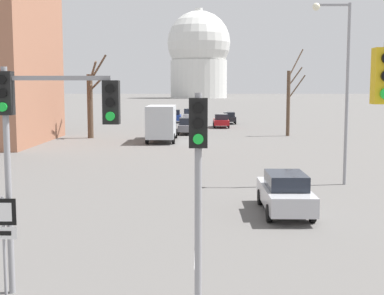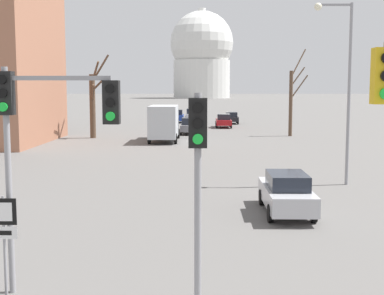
% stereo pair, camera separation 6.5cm
% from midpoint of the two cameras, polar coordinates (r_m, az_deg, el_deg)
% --- Properties ---
extents(lane_stripe_1, '(0.16, 2.00, 0.01)m').
position_cam_midpoint_polar(lane_stripe_1, '(15.10, 0.75, -11.64)').
color(lane_stripe_1, silver).
rests_on(lane_stripe_1, ground_plane).
extents(lane_stripe_2, '(0.16, 2.00, 0.01)m').
position_cam_midpoint_polar(lane_stripe_2, '(19.43, 0.82, -7.52)').
color(lane_stripe_2, silver).
rests_on(lane_stripe_2, ground_plane).
extents(lane_stripe_3, '(0.16, 2.00, 0.01)m').
position_cam_midpoint_polar(lane_stripe_3, '(23.82, 0.87, -4.91)').
color(lane_stripe_3, silver).
rests_on(lane_stripe_3, ground_plane).
extents(lane_stripe_4, '(0.16, 2.00, 0.01)m').
position_cam_midpoint_polar(lane_stripe_4, '(28.24, 0.90, -3.12)').
color(lane_stripe_4, silver).
rests_on(lane_stripe_4, ground_plane).
extents(lane_stripe_5, '(0.16, 2.00, 0.01)m').
position_cam_midpoint_polar(lane_stripe_5, '(32.69, 0.92, -1.81)').
color(lane_stripe_5, silver).
rests_on(lane_stripe_5, ground_plane).
extents(lane_stripe_6, '(0.16, 2.00, 0.01)m').
position_cam_midpoint_polar(lane_stripe_6, '(37.15, 0.94, -0.82)').
color(lane_stripe_6, silver).
rests_on(lane_stripe_6, ground_plane).
extents(lane_stripe_7, '(0.16, 2.00, 0.01)m').
position_cam_midpoint_polar(lane_stripe_7, '(41.62, 0.95, -0.04)').
color(lane_stripe_7, silver).
rests_on(lane_stripe_7, ground_plane).
extents(lane_stripe_8, '(0.16, 2.00, 0.01)m').
position_cam_midpoint_polar(lane_stripe_8, '(46.09, 0.96, 0.59)').
color(lane_stripe_8, silver).
rests_on(lane_stripe_8, ground_plane).
extents(traffic_signal_near_left, '(2.71, 0.34, 5.14)m').
position_cam_midpoint_polar(traffic_signal_near_left, '(12.28, -15.47, 2.61)').
color(traffic_signal_near_left, gray).
rests_on(traffic_signal_near_left, ground_plane).
extents(traffic_signal_centre_tall, '(0.36, 0.34, 4.58)m').
position_cam_midpoint_polar(traffic_signal_centre_tall, '(10.39, 0.81, -1.73)').
color(traffic_signal_centre_tall, gray).
rests_on(traffic_signal_centre_tall, ground_plane).
extents(route_sign_post, '(0.60, 0.08, 2.29)m').
position_cam_midpoint_polar(route_sign_post, '(12.74, -19.30, -8.18)').
color(route_sign_post, gray).
rests_on(route_sign_post, ground_plane).
extents(street_lamp_right, '(1.84, 0.36, 8.63)m').
position_cam_midpoint_polar(street_lamp_right, '(26.55, 15.90, 7.35)').
color(street_lamp_right, gray).
rests_on(street_lamp_right, ground_plane).
extents(sedan_near_left, '(1.74, 3.91, 1.52)m').
position_cam_midpoint_polar(sedan_near_left, '(69.49, 4.25, 3.19)').
color(sedan_near_left, black).
rests_on(sedan_near_left, ground_plane).
extents(sedan_near_right, '(1.69, 4.46, 1.55)m').
position_cam_midpoint_polar(sedan_near_right, '(20.27, 10.12, -4.76)').
color(sedan_near_right, '#B7B7BC').
rests_on(sedan_near_right, ground_plane).
extents(sedan_mid_centre, '(1.85, 3.89, 1.73)m').
position_cam_midpoint_polar(sedan_mid_centre, '(71.77, -1.59, 3.36)').
color(sedan_mid_centre, navy).
rests_on(sedan_mid_centre, ground_plane).
extents(sedan_far_left, '(1.83, 4.49, 1.61)m').
position_cam_midpoint_polar(sedan_far_left, '(62.82, 3.41, 2.88)').
color(sedan_far_left, maroon).
rests_on(sedan_far_left, ground_plane).
extents(sedan_far_right, '(1.79, 4.25, 1.66)m').
position_cam_midpoint_polar(sedan_far_right, '(53.87, -0.26, 2.33)').
color(sedan_far_right, slate).
rests_on(sedan_far_right, ground_plane).
extents(sedan_distant_centre, '(1.87, 4.41, 1.67)m').
position_cam_midpoint_polar(sedan_distant_centre, '(76.68, 0.04, 3.55)').
color(sedan_distant_centre, silver).
rests_on(sedan_distant_centre, ground_plane).
extents(delivery_truck, '(2.44, 7.20, 3.14)m').
position_cam_midpoint_polar(delivery_truck, '(46.70, -2.94, 2.75)').
color(delivery_truck, '#333842').
rests_on(delivery_truck, ground_plane).
extents(bare_tree_left_near, '(1.85, 3.62, 7.72)m').
position_cam_midpoint_polar(bare_tree_left_near, '(50.45, -10.45, 4.92)').
color(bare_tree_left_near, brown).
rests_on(bare_tree_left_near, ground_plane).
extents(bare_tree_right_near, '(1.85, 1.16, 8.41)m').
position_cam_midpoint_polar(bare_tree_right_near, '(52.59, 10.63, 5.04)').
color(bare_tree_right_near, brown).
rests_on(bare_tree_right_near, ground_plane).
extents(capitol_dome, '(27.89, 27.89, 39.39)m').
position_cam_midpoint_polar(capitol_dome, '(240.79, 1.05, 9.87)').
color(capitol_dome, silver).
rests_on(capitol_dome, ground_plane).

